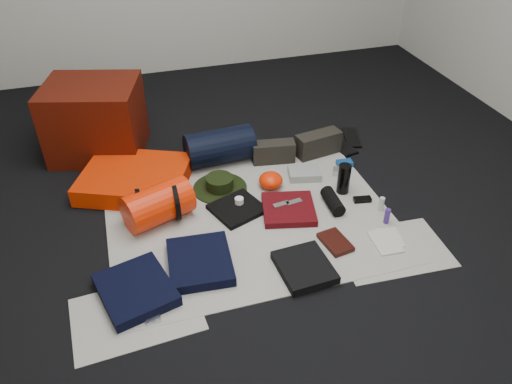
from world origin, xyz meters
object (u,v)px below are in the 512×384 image
object	(u,v)px
red_cabinet	(95,119)
stuff_sack	(158,204)
navy_duffel	(220,147)
water_bottle	(344,179)
sleeping_pad	(135,179)
paperback_book	(335,242)
compact_camera	(341,172)

from	to	relation	value
red_cabinet	stuff_sack	bearing A→B (deg)	-56.30
red_cabinet	navy_duffel	xyz separation A→B (m)	(0.76, -0.38, -0.12)
water_bottle	stuff_sack	bearing A→B (deg)	177.38
sleeping_pad	water_bottle	size ratio (longest dim) A/B	3.27
sleeping_pad	paperback_book	distance (m)	1.29
sleeping_pad	paperback_book	size ratio (longest dim) A/B	3.28
red_cabinet	water_bottle	world-z (taller)	red_cabinet
paperback_book	red_cabinet	bearing A→B (deg)	121.34
stuff_sack	navy_duffel	bearing A→B (deg)	46.44
stuff_sack	compact_camera	bearing A→B (deg)	5.93
red_cabinet	water_bottle	bearing A→B (deg)	-17.80
sleeping_pad	navy_duffel	world-z (taller)	navy_duffel
red_cabinet	paperback_book	bearing A→B (deg)	-33.72
navy_duffel	stuff_sack	bearing A→B (deg)	-137.60
navy_duffel	water_bottle	xyz separation A→B (m)	(0.64, -0.55, -0.02)
compact_camera	paperback_book	world-z (taller)	compact_camera
compact_camera	stuff_sack	bearing A→B (deg)	-145.89
red_cabinet	paperback_book	size ratio (longest dim) A/B	3.12
red_cabinet	navy_duffel	world-z (taller)	red_cabinet
stuff_sack	paperback_book	xyz separation A→B (m)	(0.87, -0.48, -0.10)
red_cabinet	stuff_sack	distance (m)	0.93
sleeping_pad	navy_duffel	xyz separation A→B (m)	(0.57, 0.13, 0.06)
red_cabinet	sleeping_pad	world-z (taller)	red_cabinet
sleeping_pad	paperback_book	world-z (taller)	sleeping_pad
compact_camera	sleeping_pad	bearing A→B (deg)	-162.84
sleeping_pad	water_bottle	bearing A→B (deg)	-19.20
stuff_sack	paperback_book	world-z (taller)	stuff_sack
stuff_sack	compact_camera	distance (m)	1.19
sleeping_pad	navy_duffel	distance (m)	0.59
water_bottle	paperback_book	distance (m)	0.50
stuff_sack	navy_duffel	distance (m)	0.69
stuff_sack	red_cabinet	bearing A→B (deg)	108.01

